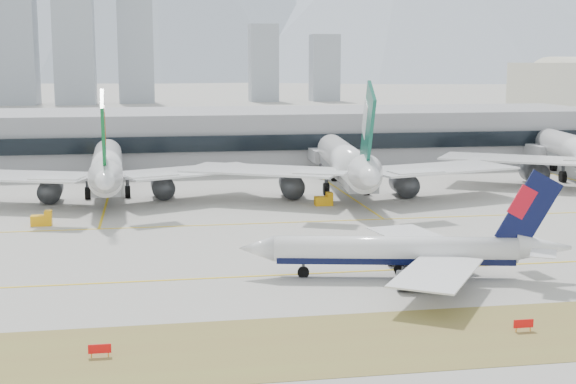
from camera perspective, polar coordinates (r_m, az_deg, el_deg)
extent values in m
plane|color=#A5A29A|center=(113.07, -0.51, -5.26)|extent=(3000.00, 3000.00, 0.00)
cube|color=olive|center=(83.04, 3.16, -10.69)|extent=(360.00, 18.00, 0.06)
cube|color=yellow|center=(108.30, -0.07, -5.90)|extent=(360.00, 0.45, 0.04)
cube|color=yellow|center=(142.00, -2.48, -2.26)|extent=(360.00, 0.45, 0.04)
cylinder|color=white|center=(106.95, 7.62, -4.07)|extent=(31.90, 9.92, 3.48)
cube|color=black|center=(107.18, 7.61, -4.57)|extent=(31.17, 9.28, 1.57)
cone|color=white|center=(106.69, -2.27, -4.03)|extent=(5.48, 4.40, 3.48)
cone|color=white|center=(110.52, 17.74, -3.77)|extent=(7.64, 4.86, 3.48)
cube|color=white|center=(116.89, 9.15, -3.23)|extent=(10.79, 18.29, 0.21)
cube|color=white|center=(114.38, 16.49, -3.15)|extent=(3.61, 5.18, 0.14)
cylinder|color=#3F4247|center=(113.99, 8.43, -4.52)|extent=(5.73, 3.64, 2.61)
cube|color=#3F4247|center=(113.75, 8.45, -4.01)|extent=(2.22, 0.71, 1.22)
cube|color=white|center=(98.30, 10.56, -5.65)|extent=(16.09, 18.65, 0.21)
cube|color=white|center=(105.86, 17.71, -4.19)|extent=(5.11, 5.77, 0.14)
cylinder|color=#3F4247|center=(101.62, 9.25, -6.24)|extent=(5.73, 3.64, 2.61)
cube|color=#3F4247|center=(101.35, 9.27, -5.67)|extent=(2.22, 0.71, 1.22)
cube|color=#090E3A|center=(108.98, 16.74, -1.29)|extent=(8.48, 2.06, 10.91)
cube|color=red|center=(108.55, 16.32, -0.68)|extent=(3.88, 1.17, 4.67)
cylinder|color=#3F4247|center=(107.10, 1.10, -5.51)|extent=(0.42, 0.42, 2.09)
cylinder|color=black|center=(107.21, 1.10, -5.73)|extent=(1.66, 0.92, 1.57)
cylinder|color=#3F4247|center=(105.54, 8.19, -5.83)|extent=(0.42, 0.42, 2.09)
cylinder|color=black|center=(105.66, 8.18, -6.05)|extent=(1.66, 0.92, 1.57)
cylinder|color=#3F4247|center=(109.90, 7.93, -5.21)|extent=(0.42, 0.42, 2.09)
cylinder|color=black|center=(110.00, 7.93, -5.43)|extent=(1.66, 0.92, 1.57)
cylinder|color=white|center=(172.98, -12.76, 1.91)|extent=(8.04, 47.86, 6.30)
cube|color=slate|center=(173.21, -12.74, 1.34)|extent=(7.06, 46.87, 2.84)
cone|color=white|center=(200.27, -12.67, 2.89)|extent=(6.57, 7.51, 6.30)
cone|color=white|center=(144.02, -12.89, 0.79)|extent=(6.69, 10.81, 6.30)
cube|color=white|center=(166.77, -6.91, 1.48)|extent=(33.29, 25.01, 0.38)
cube|color=white|center=(146.00, -9.67, 1.19)|extent=(9.88, 7.38, 0.25)
cylinder|color=#3F4247|center=(169.99, -8.89, 0.40)|extent=(5.02, 8.11, 4.73)
cube|color=#3F4247|center=(169.71, -8.91, 1.03)|extent=(0.59, 3.32, 2.21)
cube|color=white|center=(167.30, -18.61, 1.09)|extent=(33.18, 23.35, 0.38)
cube|color=white|center=(146.29, -16.10, 0.97)|extent=(9.76, 6.88, 0.25)
cylinder|color=#3F4247|center=(170.34, -16.53, 0.15)|extent=(5.02, 8.11, 4.73)
cube|color=#3F4247|center=(170.06, -16.56, 0.78)|extent=(0.59, 3.32, 2.21)
cube|color=#0D5F29|center=(146.43, -12.98, 3.87)|extent=(1.05, 13.19, 16.91)
cube|color=#D1510C|center=(147.60, -13.00, 4.63)|extent=(0.91, 5.97, 7.24)
cylinder|color=#3F4247|center=(191.60, -12.64, 1.09)|extent=(0.76, 0.76, 3.78)
cylinder|color=black|center=(191.71, -12.64, 0.86)|extent=(1.21, 2.88, 2.84)
cylinder|color=#3F4247|center=(172.48, -14.06, 0.15)|extent=(0.76, 0.76, 3.78)
cylinder|color=black|center=(172.60, -14.05, -0.11)|extent=(1.21, 2.88, 2.84)
cylinder|color=#3F4247|center=(172.36, -11.34, 0.24)|extent=(0.76, 0.76, 3.78)
cylinder|color=black|center=(172.48, -11.33, -0.02)|extent=(1.21, 2.88, 2.84)
cylinder|color=white|center=(173.55, 4.12, 2.28)|extent=(11.77, 50.92, 6.68)
cube|color=slate|center=(173.78, 4.11, 1.68)|extent=(10.67, 49.81, 3.01)
cone|color=white|center=(202.22, 2.95, 3.28)|extent=(7.43, 8.35, 6.68)
cone|color=white|center=(143.22, 5.87, 1.11)|extent=(7.78, 11.84, 6.68)
cube|color=white|center=(170.00, 10.50, 1.66)|extent=(34.89, 23.05, 0.40)
cube|color=white|center=(146.92, 9.07, 1.45)|extent=(10.18, 6.77, 0.27)
cylinder|color=#3F4247|center=(172.34, 8.25, 0.59)|extent=(5.84, 8.88, 5.01)
cube|color=#3F4247|center=(172.05, 8.27, 1.25)|extent=(0.85, 3.54, 2.34)
cube|color=white|center=(164.69, -1.74, 1.57)|extent=(35.22, 27.96, 0.40)
cube|color=white|center=(143.98, 2.32, 1.40)|extent=(10.54, 8.27, 0.27)
cylinder|color=#3F4247|center=(168.86, 0.26, 0.51)|extent=(5.84, 8.88, 5.01)
cube|color=#3F4247|center=(168.57, 0.26, 1.18)|extent=(0.85, 3.54, 2.34)
cube|color=#145744|center=(145.76, 5.69, 4.40)|extent=(2.01, 13.96, 17.92)
cube|color=silver|center=(146.99, 5.61, 5.20)|extent=(1.37, 6.34, 7.67)
cylinder|color=#3F4247|center=(193.09, 3.30, 1.39)|extent=(0.80, 0.80, 4.01)
cylinder|color=black|center=(193.20, 3.29, 1.15)|extent=(1.47, 3.11, 3.01)
cylinder|color=#3F4247|center=(172.33, 2.74, 0.45)|extent=(0.80, 0.80, 4.01)
cylinder|color=black|center=(172.46, 2.73, 0.17)|extent=(1.47, 3.11, 3.01)
cylinder|color=#3F4247|center=(173.57, 5.58, 0.48)|extent=(0.80, 0.80, 4.01)
cylinder|color=black|center=(173.70, 5.58, 0.21)|extent=(1.47, 3.11, 3.01)
cone|color=white|center=(231.06, 17.70, 3.59)|extent=(7.94, 8.77, 6.66)
cube|color=white|center=(191.41, 15.71, 2.30)|extent=(34.81, 29.49, 0.40)
cylinder|color=#3F4247|center=(196.67, 17.10, 1.34)|extent=(6.43, 9.15, 4.99)
cube|color=#3F4247|center=(196.42, 17.13, 1.91)|extent=(1.12, 3.53, 2.33)
cylinder|color=#3F4247|center=(222.25, 18.37, 1.97)|extent=(0.80, 0.80, 3.99)
cylinder|color=black|center=(222.35, 18.36, 1.75)|extent=(1.69, 3.16, 2.99)
cylinder|color=#3F4247|center=(201.57, 18.96, 1.23)|extent=(0.80, 0.80, 3.99)
cylinder|color=black|center=(201.68, 18.95, 1.00)|extent=(1.69, 3.16, 2.99)
cube|color=gray|center=(224.69, -5.31, 3.88)|extent=(280.00, 42.00, 15.00)
cube|color=black|center=(203.32, -4.82, 3.46)|extent=(280.00, 1.20, 4.00)
cube|color=beige|center=(274.95, 17.93, 5.83)|extent=(2.00, 57.00, 27.90)
cube|color=red|center=(80.97, -13.25, -10.80)|extent=(2.20, 0.15, 0.90)
cylinder|color=orange|center=(81.25, -13.80, -11.24)|extent=(0.10, 0.10, 0.50)
cylinder|color=orange|center=(81.14, -12.66, -11.22)|extent=(0.10, 0.10, 0.50)
cube|color=red|center=(89.55, 16.40, -8.97)|extent=(2.20, 0.15, 0.90)
cylinder|color=orange|center=(89.41, 15.92, -9.41)|extent=(0.10, 0.10, 0.50)
cylinder|color=orange|center=(90.10, 16.84, -9.31)|extent=(0.10, 0.10, 0.50)
cube|color=#F8A80D|center=(146.67, -17.13, -1.95)|extent=(3.50, 2.00, 1.80)
cube|color=#F8A80D|center=(146.30, -16.69, -1.47)|extent=(1.20, 1.80, 1.00)
cylinder|color=black|center=(146.16, -17.63, -2.23)|extent=(0.70, 0.30, 0.70)
cylinder|color=black|center=(147.71, -17.55, -2.11)|extent=(0.70, 0.30, 0.70)
cylinder|color=black|center=(145.85, -16.69, -2.21)|extent=(0.70, 0.30, 0.70)
cylinder|color=black|center=(147.41, -16.62, -2.09)|extent=(0.70, 0.30, 0.70)
cube|color=#F8A80D|center=(159.96, 2.54, -0.64)|extent=(3.50, 2.00, 1.80)
cube|color=#F8A80D|center=(160.02, 2.97, -0.20)|extent=(1.20, 1.80, 1.00)
cylinder|color=black|center=(159.04, 2.18, -0.89)|extent=(0.70, 0.30, 0.70)
cylinder|color=black|center=(160.58, 2.06, -0.79)|extent=(0.70, 0.30, 0.70)
cylinder|color=black|center=(159.55, 3.02, -0.87)|extent=(0.70, 0.30, 0.70)
cylinder|color=black|center=(161.09, 2.90, -0.77)|extent=(0.70, 0.30, 0.70)
cube|color=#8E97A2|center=(569.84, -18.98, 9.92)|extent=(30.00, 27.00, 80.00)
cube|color=#8E97A2|center=(560.64, -15.02, 11.66)|extent=(26.00, 23.40, 110.00)
cube|color=#8E97A2|center=(573.10, -10.76, 9.75)|extent=(24.00, 21.60, 70.00)
cube|color=#8E97A2|center=(583.92, -1.76, 9.15)|extent=(20.00, 18.00, 55.00)
cube|color=#8E97A2|center=(591.99, 2.61, 8.81)|extent=(20.00, 18.00, 48.00)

